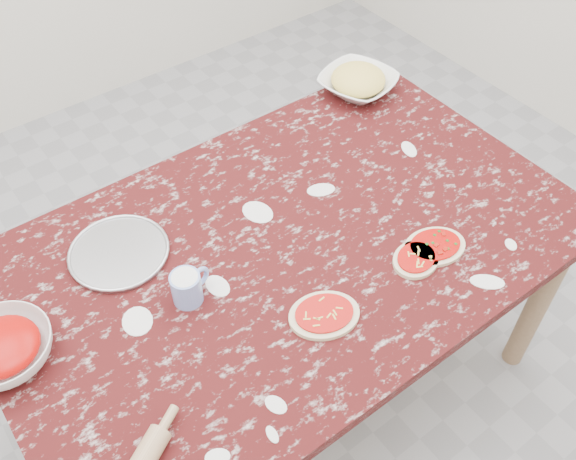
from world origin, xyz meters
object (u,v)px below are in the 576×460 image
(pizza_tray, at_px, (119,253))
(flour_mug, at_px, (188,287))
(sauce_bowl, at_px, (4,350))
(cheese_bowl, at_px, (358,84))
(worktable, at_px, (288,262))

(pizza_tray, distance_m, flour_mug, 0.25)
(sauce_bowl, height_order, cheese_bowl, sauce_bowl)
(worktable, distance_m, flour_mug, 0.34)
(worktable, xyz_separation_m, pizza_tray, (-0.39, 0.24, 0.09))
(flour_mug, bearing_deg, sauce_bowl, 166.62)
(worktable, distance_m, cheese_bowl, 0.75)
(cheese_bowl, relative_size, flour_mug, 2.19)
(cheese_bowl, bearing_deg, worktable, -145.66)
(sauce_bowl, distance_m, cheese_bowl, 1.39)
(sauce_bowl, bearing_deg, cheese_bowl, 13.19)
(worktable, bearing_deg, cheese_bowl, 34.34)
(flour_mug, bearing_deg, worktable, 0.26)
(sauce_bowl, height_order, flour_mug, flour_mug)
(pizza_tray, distance_m, cheese_bowl, 1.02)
(worktable, height_order, cheese_bowl, cheese_bowl)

